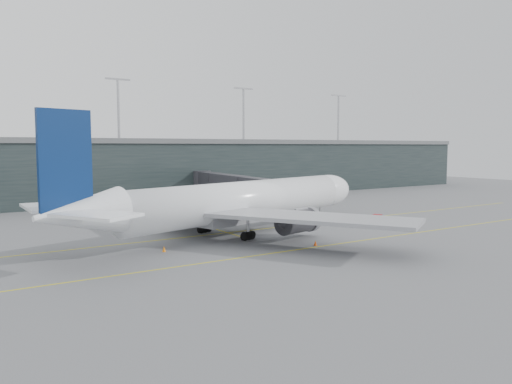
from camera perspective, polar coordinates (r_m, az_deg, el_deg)
ground at (r=78.84m, az=-7.89°, el=-4.56°), size 320.00×320.00×0.00m
taxiline_a at (r=75.29m, az=-6.59°, el=-5.00°), size 160.00×0.25×0.02m
taxiline_b at (r=61.65m, az=0.11°, el=-7.26°), size 160.00×0.25×0.02m
taxiline_lead_main at (r=98.92m, az=-10.21°, el=-2.59°), size 0.25×60.00×0.02m
terminal at (r=132.65m, az=-18.67°, el=2.49°), size 240.00×36.00×29.00m
main_aircraft at (r=76.41m, az=-1.74°, el=-1.12°), size 61.20×56.32×17.42m
jet_bridge at (r=111.77m, az=-3.61°, el=1.20°), size 6.83×48.14×7.33m
gse_cart at (r=89.38m, az=13.58°, el=-2.96°), size 2.52×2.09×1.47m
baggage_dolly at (r=86.67m, az=15.75°, el=-3.69°), size 3.42×2.83×0.32m
uld_a at (r=86.17m, az=-14.17°, el=-3.20°), size 2.40×2.18×1.78m
uld_b at (r=88.21m, az=-12.82°, el=-2.99°), size 2.29×2.03×1.76m
uld_c at (r=87.64m, az=-11.30°, el=-2.91°), size 2.48×2.09×2.05m
cone_nose at (r=93.94m, az=11.87°, el=-2.81°), size 0.47×0.47×0.75m
cone_wing_stbd at (r=67.93m, az=6.81°, el=-5.82°), size 0.46×0.46×0.72m
cone_wing_port at (r=92.05m, az=-6.20°, el=-2.91°), size 0.44×0.44×0.70m
cone_tail at (r=64.73m, az=-10.47°, el=-6.41°), size 0.47×0.47×0.75m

